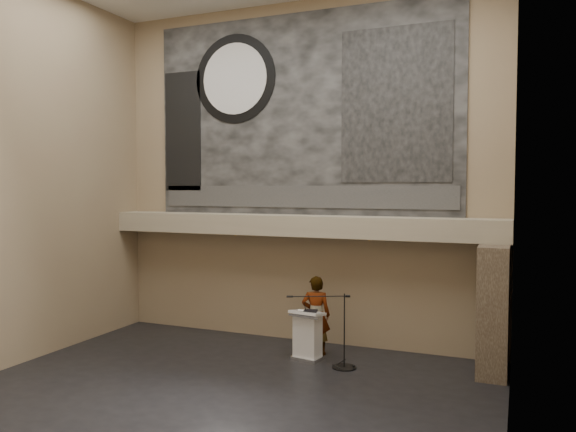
% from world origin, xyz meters
% --- Properties ---
extents(floor, '(10.00, 10.00, 0.00)m').
position_xyz_m(floor, '(0.00, 0.00, 0.00)').
color(floor, black).
rests_on(floor, ground).
extents(wall_back, '(10.00, 0.02, 8.50)m').
position_xyz_m(wall_back, '(0.00, 4.00, 4.25)').
color(wall_back, '#846E54').
rests_on(wall_back, floor).
extents(wall_front, '(10.00, 0.02, 8.50)m').
position_xyz_m(wall_front, '(0.00, -4.00, 4.25)').
color(wall_front, '#846E54').
rests_on(wall_front, floor).
extents(wall_left, '(0.02, 8.00, 8.50)m').
position_xyz_m(wall_left, '(-5.00, 0.00, 4.25)').
color(wall_left, '#846E54').
rests_on(wall_left, floor).
extents(wall_right, '(0.02, 8.00, 8.50)m').
position_xyz_m(wall_right, '(5.00, 0.00, 4.25)').
color(wall_right, '#846E54').
rests_on(wall_right, floor).
extents(soffit, '(10.00, 0.80, 0.50)m').
position_xyz_m(soffit, '(0.00, 3.60, 2.95)').
color(soffit, gray).
rests_on(soffit, wall_back).
extents(sprinkler_left, '(0.04, 0.04, 0.06)m').
position_xyz_m(sprinkler_left, '(-1.60, 3.55, 2.67)').
color(sprinkler_left, '#B2893D').
rests_on(sprinkler_left, soffit).
extents(sprinkler_right, '(0.04, 0.04, 0.06)m').
position_xyz_m(sprinkler_right, '(1.90, 3.55, 2.67)').
color(sprinkler_right, '#B2893D').
rests_on(sprinkler_right, soffit).
extents(banner, '(8.00, 0.05, 5.00)m').
position_xyz_m(banner, '(0.00, 3.97, 5.70)').
color(banner, black).
rests_on(banner, wall_back).
extents(banner_text_strip, '(7.76, 0.02, 0.55)m').
position_xyz_m(banner_text_strip, '(0.00, 3.93, 3.65)').
color(banner_text_strip, '#303030').
rests_on(banner_text_strip, banner).
extents(banner_clock_rim, '(2.30, 0.02, 2.30)m').
position_xyz_m(banner_clock_rim, '(-1.80, 3.93, 6.70)').
color(banner_clock_rim, black).
rests_on(banner_clock_rim, banner).
extents(banner_clock_face, '(1.84, 0.02, 1.84)m').
position_xyz_m(banner_clock_face, '(-1.80, 3.91, 6.70)').
color(banner_clock_face, silver).
rests_on(banner_clock_face, banner).
extents(banner_building_print, '(2.60, 0.02, 3.60)m').
position_xyz_m(banner_building_print, '(2.40, 3.93, 5.80)').
color(banner_building_print, black).
rests_on(banner_building_print, banner).
extents(banner_brick_print, '(1.10, 0.02, 3.20)m').
position_xyz_m(banner_brick_print, '(-3.40, 3.93, 5.40)').
color(banner_brick_print, black).
rests_on(banner_brick_print, banner).
extents(stone_pier, '(0.60, 1.40, 2.70)m').
position_xyz_m(stone_pier, '(4.65, 3.15, 1.35)').
color(stone_pier, '#413428').
rests_on(stone_pier, floor).
extents(lectern, '(0.79, 0.62, 1.13)m').
position_xyz_m(lectern, '(0.75, 2.54, 0.55)').
color(lectern, silver).
rests_on(lectern, floor).
extents(binder, '(0.34, 0.29, 0.04)m').
position_xyz_m(binder, '(0.83, 2.52, 1.12)').
color(binder, black).
rests_on(binder, lectern).
extents(papers, '(0.27, 0.34, 0.00)m').
position_xyz_m(papers, '(0.63, 2.51, 1.10)').
color(papers, white).
rests_on(papers, lectern).
extents(speaker_person, '(0.76, 0.59, 1.84)m').
position_xyz_m(speaker_person, '(0.79, 2.99, 0.92)').
color(speaker_person, white).
rests_on(speaker_person, floor).
extents(mic_stand, '(1.39, 0.79, 1.62)m').
position_xyz_m(mic_stand, '(1.64, 2.28, 0.25)').
color(mic_stand, black).
rests_on(mic_stand, floor).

